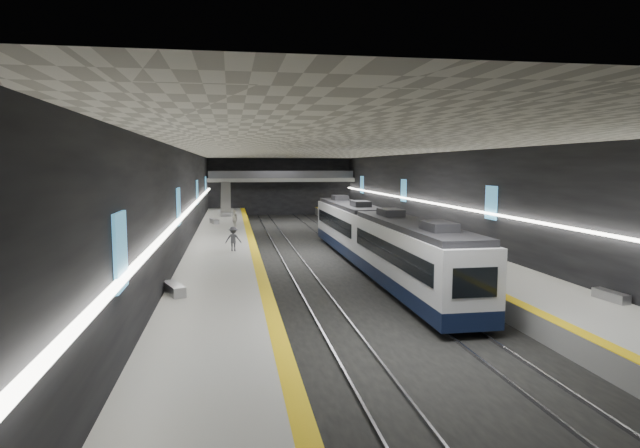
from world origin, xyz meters
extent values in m
plane|color=black|center=(0.00, 0.00, 0.00)|extent=(70.00, 70.00, 0.00)
cube|color=beige|center=(0.00, 0.00, 8.00)|extent=(20.00, 70.00, 0.04)
cube|color=black|center=(-10.00, 0.00, 4.00)|extent=(0.04, 70.00, 8.00)
cube|color=black|center=(10.00, 0.00, 4.00)|extent=(0.04, 70.00, 8.00)
cube|color=black|center=(0.00, 35.00, 4.00)|extent=(20.00, 0.04, 8.00)
cube|color=slate|center=(-7.50, 0.00, 0.50)|extent=(5.00, 70.00, 1.00)
cube|color=#B3B3AD|center=(-7.50, 0.00, 1.01)|extent=(5.00, 70.00, 0.02)
cube|color=yellow|center=(-5.30, 0.00, 1.02)|extent=(0.60, 70.00, 0.02)
cube|color=slate|center=(7.50, 0.00, 0.50)|extent=(5.00, 70.00, 1.00)
cube|color=#B3B3AD|center=(7.50, 0.00, 1.01)|extent=(5.00, 70.00, 0.02)
cube|color=yellow|center=(5.30, 0.00, 1.02)|extent=(0.60, 70.00, 0.02)
cube|color=gray|center=(-3.22, 0.00, 0.06)|extent=(0.08, 70.00, 0.12)
cube|color=gray|center=(-1.78, 0.00, 0.06)|extent=(0.08, 70.00, 0.12)
cube|color=gray|center=(1.78, 0.00, 0.06)|extent=(0.08, 70.00, 0.12)
cube|color=gray|center=(3.22, 0.00, 0.06)|extent=(0.08, 70.00, 0.12)
cube|color=#0D1733|center=(2.50, -13.79, 0.75)|extent=(2.65, 15.00, 0.80)
cube|color=white|center=(2.50, -13.79, 2.40)|extent=(2.65, 15.00, 2.50)
cube|color=black|center=(2.50, -13.79, 3.80)|extent=(2.44, 14.25, 0.30)
cube|color=black|center=(2.50, -13.79, 2.45)|extent=(2.69, 13.20, 1.00)
cube|color=black|center=(2.50, -21.31, 2.35)|extent=(1.85, 0.05, 1.20)
cube|color=#0D1733|center=(2.50, 1.21, 0.75)|extent=(2.65, 15.00, 0.80)
cube|color=white|center=(2.50, 1.21, 2.40)|extent=(2.65, 15.00, 2.50)
cube|color=black|center=(2.50, 1.21, 3.80)|extent=(2.44, 14.25, 0.30)
cube|color=black|center=(2.50, 1.21, 2.45)|extent=(2.69, 13.20, 1.00)
cube|color=black|center=(2.50, -6.31, 2.35)|extent=(1.85, 0.05, 1.20)
cube|color=#459BCF|center=(-9.92, -25.00, 4.50)|extent=(0.10, 1.50, 2.20)
cube|color=#459BCF|center=(-9.92, -8.00, 4.50)|extent=(0.10, 1.50, 2.20)
cube|color=#459BCF|center=(-9.92, 10.00, 4.50)|extent=(0.10, 1.50, 2.20)
cube|color=#459BCF|center=(-9.92, 27.00, 4.50)|extent=(0.10, 1.50, 2.20)
cube|color=#459BCF|center=(9.92, -8.00, 4.50)|extent=(0.10, 1.50, 2.20)
cube|color=#459BCF|center=(9.92, 10.00, 4.50)|extent=(0.10, 1.50, 2.20)
cube|color=#459BCF|center=(9.92, 27.00, 4.50)|extent=(0.10, 1.50, 2.20)
cube|color=white|center=(-9.80, 0.00, 3.80)|extent=(0.25, 68.60, 0.12)
cube|color=white|center=(9.80, 0.00, 3.80)|extent=(0.25, 68.60, 0.12)
cube|color=gray|center=(0.00, 33.00, 5.00)|extent=(20.00, 3.00, 0.50)
cube|color=#47474C|center=(0.00, 31.55, 5.75)|extent=(19.60, 0.08, 1.00)
cube|color=#99999E|center=(-7.50, 26.00, 2.90)|extent=(1.20, 7.50, 3.92)
cube|color=#99999E|center=(-9.50, -15.66, 1.25)|extent=(1.26, 2.11, 0.50)
cube|color=#99999E|center=(-8.60, 15.10, 1.25)|extent=(1.06, 2.08, 0.49)
cube|color=#99999E|center=(9.50, -20.00, 1.21)|extent=(0.66, 1.78, 0.43)
cube|color=#99999E|center=(9.50, 13.70, 1.24)|extent=(1.12, 2.01, 0.47)
imported|color=#CC5C4C|center=(6.80, -2.78, 1.80)|extent=(0.47, 0.63, 1.60)
imported|color=beige|center=(-6.57, 9.27, 1.95)|extent=(0.84, 1.20, 1.89)
imported|color=#45454D|center=(-6.74, -3.40, 1.85)|extent=(1.16, 0.75, 1.69)
camera|label=1|loc=(-6.83, -40.50, 6.87)|focal=30.00mm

